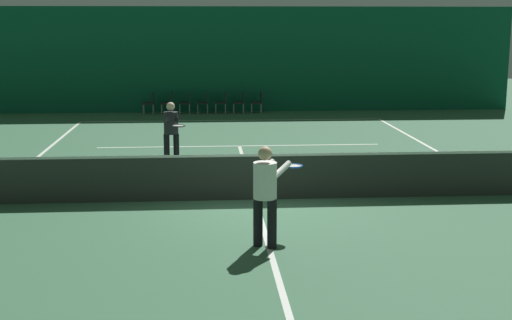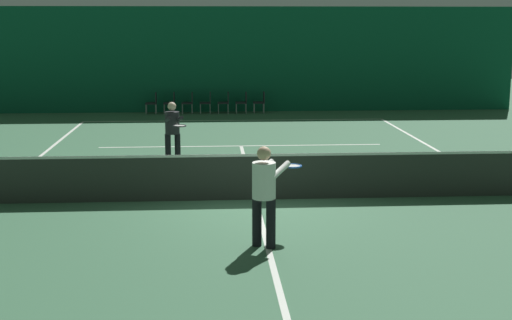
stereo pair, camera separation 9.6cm
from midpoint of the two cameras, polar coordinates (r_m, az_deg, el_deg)
name	(u,v)px [view 2 (the right image)]	position (r m, az deg, el deg)	size (l,w,h in m)	color
ground_plane	(255,200)	(14.61, 0.13, -3.18)	(60.00, 60.00, 0.00)	#386647
backdrop_curtain	(232,60)	(28.73, -1.87, 8.03)	(23.00, 0.12, 4.17)	#0F5138
court_line_baseline_far	(234,120)	(26.29, -1.64, 3.20)	(11.00, 0.10, 0.00)	silver
court_line_service_far	(241,146)	(20.86, -1.07, 1.14)	(8.25, 0.10, 0.00)	silver
court_line_centre	(255,199)	(14.61, 0.13, -3.18)	(0.10, 12.80, 0.00)	silver
tennis_net	(255,175)	(14.49, 0.13, -1.23)	(12.00, 0.10, 1.07)	#2D332D
player_near	(265,188)	(11.39, 0.99, -2.29)	(1.04, 1.31, 1.65)	black
player_far	(173,128)	(18.16, -6.53, 2.54)	(0.64, 1.36, 1.59)	black
courtside_chair_0	(153,102)	(28.38, -8.15, 4.65)	(0.44, 0.44, 0.84)	#99999E
courtside_chair_1	(171,101)	(28.33, -6.71, 4.68)	(0.44, 0.44, 0.84)	#99999E
courtside_chair_2	(189,101)	(28.31, -5.27, 4.70)	(0.44, 0.44, 0.84)	#99999E
courtside_chair_3	(207,101)	(28.30, -3.83, 4.72)	(0.44, 0.44, 0.84)	#99999E
courtside_chair_4	(225,101)	(28.31, -2.39, 4.74)	(0.44, 0.44, 0.84)	#99999E
courtside_chair_5	(243,101)	(28.33, -0.95, 4.75)	(0.44, 0.44, 0.84)	#99999E
courtside_chair_6	(261,101)	(28.38, 0.49, 4.76)	(0.44, 0.44, 0.84)	#99999E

